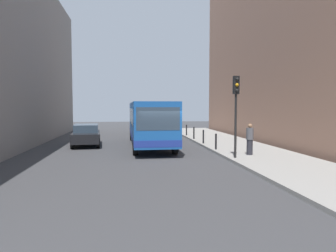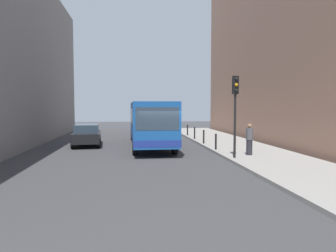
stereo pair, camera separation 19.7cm
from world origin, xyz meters
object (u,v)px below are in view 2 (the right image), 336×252
Objects in this scene: car_behind_bus at (143,125)px; bollard_mid at (204,137)px; pedestrian_near_signal at (249,139)px; bollard_farthest at (187,130)px; traffic_light at (235,101)px; bus at (150,121)px; bollard_near at (216,142)px; bollard_far at (195,133)px; car_beside_bus at (87,134)px.

car_behind_bus reaches higher than bollard_mid.
car_behind_bus is at bearing -162.90° from pedestrian_near_signal.
car_behind_bus reaches higher than bollard_farthest.
traffic_light is (3.92, -17.30, 2.22)m from car_behind_bus.
bollard_mid is (3.82, -11.07, -0.16)m from car_behind_bus.
traffic_light reaches higher than bus.
traffic_light is at bearing -88.16° from bollard_near.
car_behind_bus is 2.65× the size of pedestrian_near_signal.
pedestrian_near_signal is at bearing 37.87° from traffic_light.
bus is at bearing -122.31° from bollard_farthest.
bollard_far is at bearing -143.60° from bus.
car_beside_bus is 10.94m from car_behind_bus.
bus is 6.62× the size of pedestrian_near_signal.
traffic_light is at bearing 102.00° from car_behind_bus.
bollard_farthest is at bearing 127.61° from car_behind_bus.
bollard_farthest is at bearing 90.00° from bollard_near.
bollard_near is at bearing -151.85° from pedestrian_near_signal.
bus is at bearing 120.67° from traffic_light.
car_behind_bus is 11.71m from bollard_mid.
car_beside_bus reaches higher than bollard_far.
bus is at bearing -143.02° from bollard_far.
bollard_near is (3.82, -14.19, -0.16)m from car_behind_bus.
traffic_light is 4.32× the size of bollard_near.
car_behind_bus is 4.66× the size of bollard_near.
pedestrian_near_signal is (1.20, -8.50, 0.36)m from bollard_far.
bollard_farthest is at bearing -151.80° from car_beside_bus.
car_beside_bus is 4.77× the size of bollard_near.
bollard_mid is 1.00× the size of bollard_far.
pedestrian_near_signal is at bearing -77.40° from bollard_mid.
bollard_farthest is 11.69m from pedestrian_near_signal.
bus is 4.53m from car_beside_bus.
car_beside_bus is 2.71× the size of pedestrian_near_signal.
car_behind_bus is (-0.05, 10.78, -0.94)m from bus.
traffic_light is 2.46m from pedestrian_near_signal.
bollard_near is at bearing 91.84° from traffic_light.
car_behind_bus is 8.82m from bollard_far.
traffic_light is 3.92m from bollard_near.
car_behind_bus is 14.69m from bollard_near.
traffic_light is 6.68m from bollard_mid.
bollard_far is at bearing 90.00° from bollard_mid.
car_behind_bus is at bearing 128.37° from bollard_farthest.
car_beside_bus is 11.32m from pedestrian_near_signal.
bollard_farthest is (-0.10, 12.48, -2.38)m from traffic_light.
traffic_light is 4.32× the size of bollard_far.
traffic_light is at bearing -52.01° from pedestrian_near_signal.
bus is 10.82m from car_behind_bus.
pedestrian_near_signal is (5.02, -16.45, 0.20)m from car_behind_bus.
car_beside_bus is at bearing -124.29° from pedestrian_near_signal.
bollard_mid and bollard_far have the same top height.
car_behind_bus is 17.88m from traffic_light.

